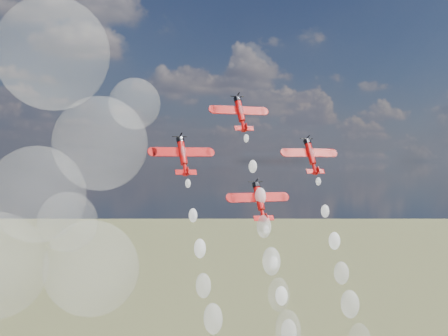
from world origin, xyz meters
TOP-DOWN VIEW (x-y plane):
  - plane_lead at (-16.97, 25.51)m, footprint 12.66×6.46m
  - plane_left at (-32.33, 20.59)m, footprint 12.66×6.46m
  - plane_right at (-1.61, 20.59)m, footprint 12.66×6.46m
  - plane_slot at (-16.97, 15.68)m, footprint 12.66×6.46m
  - smoke_trail_lead at (-16.94, 4.50)m, footprint 5.10×26.09m

SIDE VIEW (x-z plane):
  - smoke_trail_lead at x=-16.94m, z-range 38.84..85.71m
  - plane_slot at x=-16.97m, z-range 79.89..88.24m
  - plane_left at x=-32.33m, z-range 89.45..97.80m
  - plane_right at x=-1.61m, z-range 89.45..97.80m
  - plane_lead at x=-16.97m, z-range 99.02..107.37m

